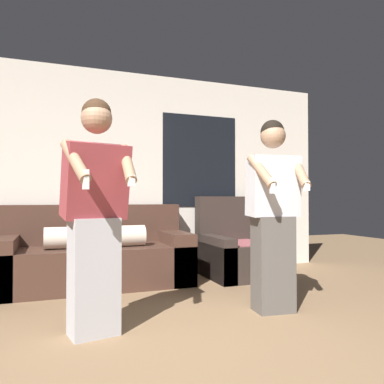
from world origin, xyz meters
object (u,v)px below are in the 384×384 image
(couch, at_px, (95,257))
(armchair, at_px, (238,251))
(person_left, at_px, (95,215))
(person_right, at_px, (273,214))

(couch, xyz_separation_m, armchair, (1.83, -0.07, -0.01))
(person_left, bearing_deg, armchair, 38.69)
(couch, bearing_deg, person_left, -95.48)
(person_left, distance_m, person_right, 1.56)
(couch, distance_m, armchair, 1.83)
(couch, distance_m, person_right, 2.19)
(person_right, bearing_deg, person_left, -177.62)
(person_left, xyz_separation_m, person_right, (1.56, 0.06, -0.01))
(armchair, height_order, person_right, person_right)
(person_right, bearing_deg, armchair, 74.55)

